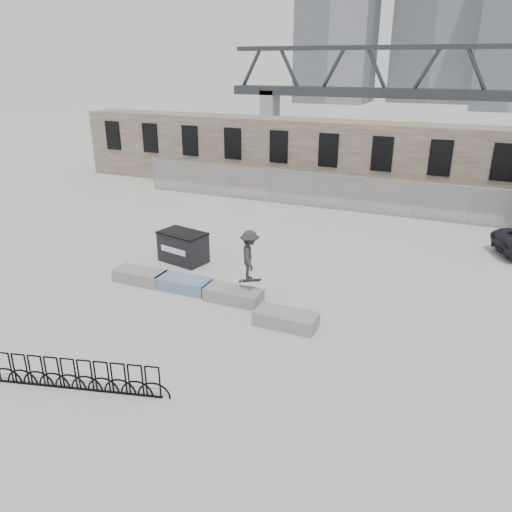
{
  "coord_description": "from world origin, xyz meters",
  "views": [
    {
      "loc": [
        8.06,
        -14.49,
        7.93
      ],
      "look_at": [
        1.33,
        0.99,
        1.3
      ],
      "focal_mm": 35.0,
      "sensor_mm": 36.0,
      "label": 1
    }
  ],
  "objects": [
    {
      "name": "skateboarder",
      "position": [
        1.53,
        -0.01,
        1.7
      ],
      "size": [
        1.11,
        1.34,
        1.92
      ],
      "rotation": [
        0.0,
        0.0,
        2.02
      ],
      "color": "#2A2A2D",
      "rests_on": "ground"
    },
    {
      "name": "truss_bridge",
      "position": [
        10.0,
        55.0,
        4.13
      ],
      "size": [
        70.0,
        3.0,
        9.8
      ],
      "color": "#2D3033",
      "rests_on": "ground"
    },
    {
      "name": "dumpster",
      "position": [
        -2.55,
        2.24,
        0.66
      ],
      "size": [
        2.18,
        1.59,
        1.3
      ],
      "rotation": [
        0.0,
        0.0,
        -0.21
      ],
      "color": "black",
      "rests_on": "ground"
    },
    {
      "name": "planter_offset",
      "position": [
        3.32,
        -1.2,
        0.26
      ],
      "size": [
        2.0,
        0.9,
        0.47
      ],
      "color": "gray",
      "rests_on": "ground"
    },
    {
      "name": "bike_rack",
      "position": [
        -0.42,
        -6.47,
        0.44
      ],
      "size": [
        4.79,
        1.29,
        0.9
      ],
      "rotation": [
        0.0,
        0.0,
        0.25
      ],
      "color": "black",
      "rests_on": "ground"
    },
    {
      "name": "planter_far_left",
      "position": [
        -2.99,
        -0.22,
        0.26
      ],
      "size": [
        2.0,
        0.9,
        0.47
      ],
      "color": "gray",
      "rests_on": "ground"
    },
    {
      "name": "planter_center_right",
      "position": [
        1.02,
        -0.29,
        0.26
      ],
      "size": [
        2.0,
        0.9,
        0.47
      ],
      "color": "gray",
      "rests_on": "ground"
    },
    {
      "name": "stone_wall",
      "position": [
        0.0,
        16.24,
        2.26
      ],
      "size": [
        36.0,
        2.58,
        4.5
      ],
      "color": "brown",
      "rests_on": "ground"
    },
    {
      "name": "ground",
      "position": [
        0.0,
        0.0,
        0.0
      ],
      "size": [
        120.0,
        120.0,
        0.0
      ],
      "primitive_type": "plane",
      "color": "#ADACA8",
      "rests_on": "ground"
    },
    {
      "name": "chainlink_fence",
      "position": [
        -0.0,
        12.5,
        1.04
      ],
      "size": [
        22.06,
        0.06,
        2.02
      ],
      "color": "gray",
      "rests_on": "ground"
    },
    {
      "name": "planter_center_left",
      "position": [
        -1.09,
        -0.18,
        0.26
      ],
      "size": [
        2.0,
        0.9,
        0.47
      ],
      "color": "#335F9B",
      "rests_on": "ground"
    }
  ]
}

